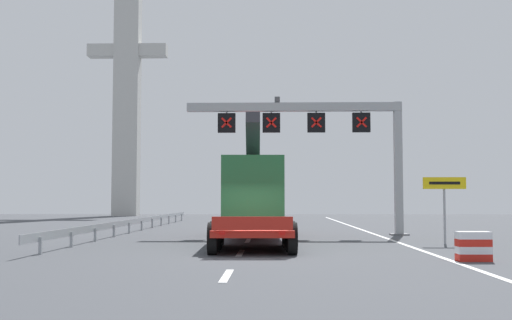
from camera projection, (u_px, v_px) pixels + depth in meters
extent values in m
plane|color=#424449|center=(251.00, 254.00, 21.34)|extent=(112.00, 112.00, 0.00)
cube|color=silver|center=(227.00, 276.00, 15.36)|extent=(0.20, 2.60, 0.01)
cube|color=silver|center=(240.00, 253.00, 21.82)|extent=(0.20, 2.60, 0.01)
cube|color=silver|center=(248.00, 241.00, 28.28)|extent=(0.20, 2.60, 0.01)
cube|color=silver|center=(253.00, 233.00, 34.74)|extent=(0.20, 2.60, 0.01)
cube|color=silver|center=(256.00, 228.00, 41.20)|extent=(0.20, 2.60, 0.01)
cube|color=silver|center=(258.00, 224.00, 47.66)|extent=(0.20, 2.60, 0.01)
cube|color=silver|center=(260.00, 221.00, 54.12)|extent=(0.20, 2.60, 0.01)
cube|color=silver|center=(261.00, 218.00, 60.58)|extent=(0.20, 2.60, 0.01)
cube|color=silver|center=(263.00, 217.00, 67.04)|extent=(0.20, 2.60, 0.01)
cube|color=silver|center=(264.00, 215.00, 73.50)|extent=(0.20, 2.60, 0.01)
cube|color=silver|center=(264.00, 214.00, 79.96)|extent=(0.20, 2.60, 0.01)
cube|color=silver|center=(265.00, 213.00, 86.42)|extent=(0.20, 2.60, 0.01)
cube|color=silver|center=(266.00, 212.00, 92.88)|extent=(0.20, 2.60, 0.01)
cube|color=silver|center=(376.00, 235.00, 33.14)|extent=(0.20, 63.00, 0.01)
cube|color=#9EA0A5|center=(398.00, 168.00, 32.86)|extent=(0.40, 0.40, 7.03)
cube|color=slate|center=(399.00, 234.00, 32.65)|extent=(0.90, 0.90, 0.08)
cube|color=#9EA0A5|center=(294.00, 107.00, 33.22)|extent=(11.40, 0.44, 0.44)
cube|color=#4C4C51|center=(277.00, 100.00, 33.27)|extent=(0.28, 0.40, 0.28)
cube|color=black|center=(361.00, 123.00, 33.07)|extent=(0.94, 0.24, 1.04)
cube|color=#9EA0A5|center=(361.00, 112.00, 33.10)|extent=(0.08, 0.08, 0.16)
cube|color=red|center=(362.00, 122.00, 32.94)|extent=(0.57, 0.02, 0.57)
cube|color=red|center=(362.00, 122.00, 32.94)|extent=(0.57, 0.02, 0.57)
cube|color=black|center=(316.00, 123.00, 33.14)|extent=(0.94, 0.24, 1.04)
cube|color=#9EA0A5|center=(316.00, 112.00, 33.17)|extent=(0.08, 0.08, 0.16)
cube|color=red|center=(316.00, 122.00, 33.01)|extent=(0.57, 0.02, 0.57)
cube|color=red|center=(316.00, 122.00, 33.01)|extent=(0.57, 0.02, 0.57)
cube|color=black|center=(271.00, 123.00, 33.20)|extent=(0.94, 0.24, 1.04)
cube|color=#9EA0A5|center=(271.00, 112.00, 33.24)|extent=(0.08, 0.08, 0.16)
cube|color=red|center=(271.00, 123.00, 33.07)|extent=(0.57, 0.02, 0.57)
cube|color=red|center=(271.00, 123.00, 33.07)|extent=(0.57, 0.02, 0.57)
cube|color=black|center=(227.00, 123.00, 33.27)|extent=(0.94, 0.24, 1.04)
cube|color=#9EA0A5|center=(227.00, 112.00, 33.30)|extent=(0.08, 0.08, 0.16)
cube|color=red|center=(226.00, 123.00, 33.14)|extent=(0.57, 0.02, 0.57)
cube|color=red|center=(226.00, 123.00, 33.14)|extent=(0.57, 0.02, 0.57)
cube|color=red|center=(253.00, 227.00, 25.62)|extent=(3.09, 10.47, 0.24)
cube|color=red|center=(252.00, 223.00, 20.38)|extent=(2.66, 0.15, 0.44)
cylinder|color=black|center=(213.00, 239.00, 21.12)|extent=(0.35, 1.11, 1.10)
cylinder|color=black|center=(292.00, 239.00, 21.12)|extent=(0.35, 1.11, 1.10)
cylinder|color=black|center=(215.00, 237.00, 22.17)|extent=(0.35, 1.11, 1.10)
cylinder|color=black|center=(291.00, 237.00, 22.17)|extent=(0.35, 1.11, 1.10)
cylinder|color=black|center=(217.00, 235.00, 23.22)|extent=(0.35, 1.11, 1.10)
cylinder|color=black|center=(289.00, 235.00, 23.22)|extent=(0.35, 1.11, 1.10)
cylinder|color=black|center=(218.00, 234.00, 24.26)|extent=(0.35, 1.11, 1.10)
cylinder|color=black|center=(288.00, 234.00, 24.27)|extent=(0.35, 1.11, 1.10)
cylinder|color=black|center=(220.00, 232.00, 25.31)|extent=(0.35, 1.11, 1.10)
cylinder|color=black|center=(286.00, 232.00, 25.31)|extent=(0.35, 1.11, 1.10)
cube|color=red|center=(254.00, 195.00, 32.80)|extent=(2.66, 3.27, 3.10)
cube|color=black|center=(254.00, 182.00, 32.84)|extent=(2.69, 3.29, 0.60)
cylinder|color=black|center=(230.00, 224.00, 33.58)|extent=(0.37, 1.11, 1.10)
cylinder|color=black|center=(278.00, 224.00, 33.58)|extent=(0.37, 1.11, 1.10)
cylinder|color=black|center=(228.00, 226.00, 31.58)|extent=(0.37, 1.11, 1.10)
cylinder|color=black|center=(279.00, 226.00, 31.58)|extent=(0.37, 1.11, 1.10)
cube|color=#236638|center=(253.00, 192.00, 26.11)|extent=(2.54, 5.78, 2.70)
cube|color=#2D2D33|center=(253.00, 144.00, 25.38)|extent=(0.64, 2.96, 2.29)
cube|color=red|center=(222.00, 233.00, 20.32)|extent=(0.20, 0.07, 0.12)
cube|color=red|center=(282.00, 233.00, 20.32)|extent=(0.20, 0.07, 0.12)
cylinder|color=#9EA0A5|center=(445.00, 211.00, 26.23)|extent=(0.10, 0.10, 2.81)
cube|color=yellow|center=(444.00, 183.00, 26.24)|extent=(1.80, 0.06, 0.50)
cube|color=black|center=(445.00, 183.00, 26.21)|extent=(1.29, 0.01, 0.12)
cube|color=red|center=(474.00, 258.00, 18.99)|extent=(1.01, 0.52, 0.23)
cube|color=white|center=(473.00, 250.00, 19.00)|extent=(1.01, 0.52, 0.22)
cube|color=red|center=(473.00, 243.00, 19.01)|extent=(1.01, 0.52, 0.23)
cube|color=white|center=(473.00, 235.00, 19.03)|extent=(1.01, 0.52, 0.23)
cube|color=#999EA3|center=(141.00, 220.00, 37.53)|extent=(0.04, 35.99, 0.32)
cube|color=#999EA3|center=(40.00, 246.00, 21.19)|extent=(0.10, 0.10, 0.60)
cube|color=#999EA3|center=(71.00, 240.00, 24.45)|extent=(0.10, 0.10, 0.60)
cube|color=#999EA3|center=(95.00, 235.00, 27.72)|extent=(0.10, 0.10, 0.60)
cube|color=#999EA3|center=(114.00, 231.00, 30.98)|extent=(0.10, 0.10, 0.60)
cube|color=#999EA3|center=(129.00, 228.00, 34.25)|extent=(0.10, 0.10, 0.60)
cube|color=#999EA3|center=(142.00, 225.00, 37.51)|extent=(0.10, 0.10, 0.60)
cube|color=#999EA3|center=(152.00, 223.00, 40.77)|extent=(0.10, 0.10, 0.60)
cube|color=#999EA3|center=(161.00, 222.00, 44.04)|extent=(0.10, 0.10, 0.60)
cube|color=#999EA3|center=(169.00, 220.00, 47.30)|extent=(0.10, 0.10, 0.60)
cube|color=#999EA3|center=(176.00, 219.00, 50.57)|extent=(0.10, 0.10, 0.60)
cube|color=#999EA3|center=(182.00, 217.00, 53.83)|extent=(0.10, 0.10, 0.60)
cube|color=#B7B7B2|center=(127.00, 82.00, 71.03)|extent=(2.80, 2.00, 30.31)
cube|color=#B7B7B2|center=(128.00, 51.00, 71.26)|extent=(9.00, 1.60, 1.40)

